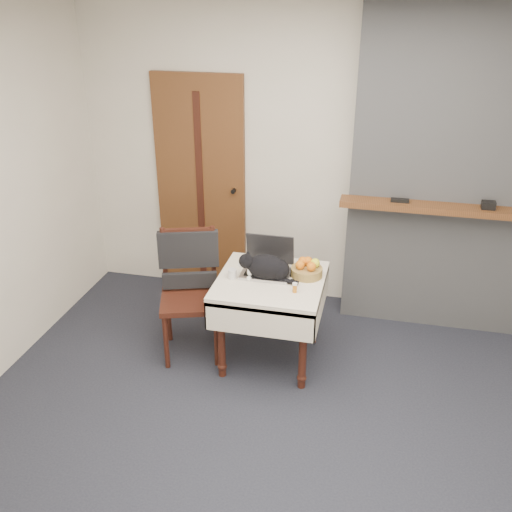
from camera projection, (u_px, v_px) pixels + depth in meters
The scene contains 12 objects.
ground at pixel (291, 447), 3.62m from camera, with size 4.50×4.50×0.00m, color black.
room_shell at pixel (313, 157), 3.27m from camera, with size 4.52×4.01×2.61m.
door at pixel (201, 187), 5.17m from camera, with size 0.82×0.10×2.00m.
chimney at pixel (448, 175), 4.50m from camera, with size 1.62×0.48×2.60m.
side_table at pixel (270, 292), 4.24m from camera, with size 0.78×0.78×0.70m.
laptop at pixel (268, 263), 4.28m from camera, with size 0.36×0.31×0.27m.
cat at pixel (268, 268), 4.15m from camera, with size 0.46×0.22×0.22m.
cream_jar at pixel (232, 274), 4.19m from camera, with size 0.06×0.06×0.07m, color silver.
pill_bottle at pixel (295, 288), 4.00m from camera, with size 0.04×0.04×0.07m.
fruit_basket at pixel (307, 269), 4.22m from camera, with size 0.23×0.23×0.13m.
desk_clutter at pixel (291, 276), 4.22m from camera, with size 0.14×0.02×0.01m, color black.
chair at pixel (189, 275), 4.38m from camera, with size 0.56×0.56×1.00m.
Camera 1 is at (0.41, -2.72, 2.66)m, focal length 40.00 mm.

